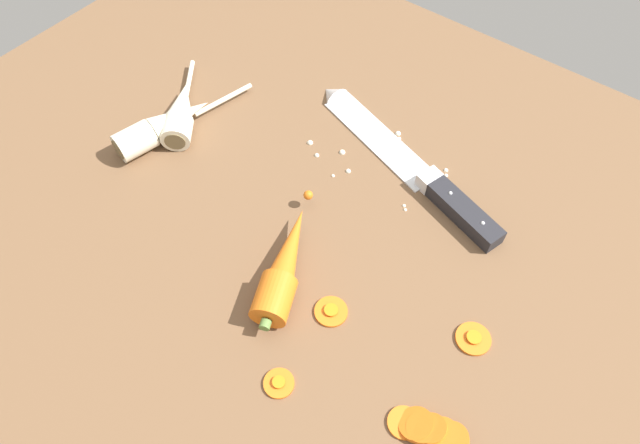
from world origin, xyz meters
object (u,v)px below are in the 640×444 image
chefs_knife (399,155)px  carrot_slice_stray_far (331,311)px  parsnip_front (164,126)px  carrot_slice_stack (428,429)px  parsnip_mid_left (181,112)px  carrot_slice_stray_mid (474,338)px  carrot_slice_stray_near (279,383)px  whole_carrot (284,266)px

chefs_knife → carrot_slice_stray_far: size_ratio=9.09×
parsnip_front → carrot_slice_stray_far: (34.48, -7.55, -1.62)cm
parsnip_front → carrot_slice_stack: parsnip_front is taller
parsnip_front → carrot_slice_stray_far: 35.33cm
parsnip_mid_left → carrot_slice_stray_far: size_ratio=4.02×
carrot_slice_stray_mid → chefs_knife: bearing=140.4°
carrot_slice_stray_near → carrot_slice_stack: bearing=19.6°
whole_carrot → carrot_slice_stack: whole_carrot is taller
parsnip_mid_left → carrot_slice_stray_far: parsnip_mid_left is taller
parsnip_front → parsnip_mid_left: (-0.11, 3.32, 0.00)cm
parsnip_front → parsnip_mid_left: same height
carrot_slice_stray_mid → parsnip_front: bearing=179.2°
carrot_slice_stray_mid → carrot_slice_stray_far: same height
carrot_slice_stack → parsnip_front: bearing=166.3°
whole_carrot → parsnip_mid_left: size_ratio=1.16×
parsnip_mid_left → carrot_slice_stray_mid: (48.78, -4.01, -1.62)cm
parsnip_mid_left → carrot_slice_stray_near: size_ratio=4.67×
carrot_slice_stack → carrot_slice_stray_far: bearing=163.2°
carrot_slice_stray_far → carrot_slice_stray_near: bearing=-86.4°
chefs_knife → parsnip_front: parsnip_front is taller
carrot_slice_stray_far → carrot_slice_stack: bearing=-16.8°
carrot_slice_stray_mid → whole_carrot: bearing=-163.4°
carrot_slice_stray_mid → carrot_slice_stray_near: bearing=-129.1°
whole_carrot → parsnip_front: 28.25cm
carrot_slice_stray_near → carrot_slice_stray_mid: 21.48cm
carrot_slice_stack → chefs_knife: bearing=127.3°
parsnip_mid_left → carrot_slice_stray_near: (35.22, -20.67, -1.62)cm
carrot_slice_stray_near → carrot_slice_stray_far: size_ratio=0.86×
chefs_knife → carrot_slice_stray_far: 24.79cm
parsnip_front → carrot_slice_stray_mid: size_ratio=5.52×
parsnip_front → carrot_slice_stray_near: size_ratio=6.60×
parsnip_front → carrot_slice_stray_far: size_ratio=5.69×
chefs_knife → whole_carrot: bearing=-91.6°
carrot_slice_stray_far → carrot_slice_stray_mid: bearing=25.8°
whole_carrot → carrot_slice_stray_near: 13.02cm
whole_carrot → parsnip_front: whole_carrot is taller
parsnip_front → parsnip_mid_left: bearing=91.9°
carrot_slice_stack → carrot_slice_stray_far: (-15.24, 4.60, -0.59)cm
chefs_knife → whole_carrot: whole_carrot is taller
parsnip_front → parsnip_mid_left: 3.32cm
chefs_knife → parsnip_mid_left: parsnip_mid_left is taller
parsnip_front → carrot_slice_stray_mid: (48.67, -0.69, -1.62)cm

